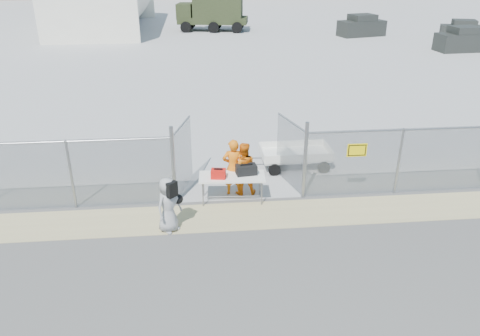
{
  "coord_description": "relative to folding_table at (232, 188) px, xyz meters",
  "views": [
    {
      "loc": [
        -1.25,
        -10.84,
        7.01
      ],
      "look_at": [
        0.0,
        2.0,
        1.1
      ],
      "focal_mm": 35.0,
      "sensor_mm": 36.0,
      "label": 1
    }
  ],
  "objects": [
    {
      "name": "tarmac_inside",
      "position": [
        0.25,
        40.01,
        -0.42
      ],
      "size": [
        160.0,
        80.0,
        0.01
      ],
      "primitive_type": "cube",
      "color": "#A8A8A8",
      "rests_on": "ground"
    },
    {
      "name": "utility_trailer",
      "position": [
        2.47,
        2.38,
        -0.04
      ],
      "size": [
        3.24,
        1.71,
        0.78
      ],
      "primitive_type": null,
      "rotation": [
        0.0,
        0.0,
        0.02
      ],
      "color": "white",
      "rests_on": "ground"
    },
    {
      "name": "orange_bag",
      "position": [
        -0.42,
        -0.1,
        0.56
      ],
      "size": [
        0.48,
        0.36,
        0.27
      ],
      "primitive_type": "cube",
      "rotation": [
        0.0,
        0.0,
        -0.16
      ],
      "color": "red",
      "rests_on": "folding_table"
    },
    {
      "name": "black_duffel",
      "position": [
        0.45,
        0.08,
        0.58
      ],
      "size": [
        0.67,
        0.45,
        0.3
      ],
      "primitive_type": "cube",
      "rotation": [
        0.0,
        0.0,
        0.14
      ],
      "color": "black",
      "rests_on": "folding_table"
    },
    {
      "name": "parked_vehicle_mid",
      "position": [
        23.06,
        28.18,
        0.41
      ],
      "size": [
        4.05,
        2.78,
        1.68
      ],
      "primitive_type": null,
      "rotation": [
        0.0,
        0.0,
        -0.33
      ],
      "color": "#282B28",
      "rests_on": "ground"
    },
    {
      "name": "chain_link_fence",
      "position": [
        0.25,
        0.01,
        0.67
      ],
      "size": [
        40.0,
        0.2,
        2.2
      ],
      "primitive_type": null,
      "color": "gray",
      "rests_on": "ground"
    },
    {
      "name": "folding_table",
      "position": [
        0.0,
        0.0,
        0.0
      ],
      "size": [
        2.05,
        0.94,
        0.85
      ],
      "primitive_type": null,
      "rotation": [
        0.0,
        0.0,
        -0.06
      ],
      "color": "white",
      "rests_on": "ground"
    },
    {
      "name": "dirt_strip",
      "position": [
        0.25,
        -0.99,
        -0.42
      ],
      "size": [
        44.0,
        1.6,
        0.01
      ],
      "primitive_type": "cube",
      "color": "tan",
      "rests_on": "ground"
    },
    {
      "name": "military_truck",
      "position": [
        1.0,
        35.52,
        1.2
      ],
      "size": [
        7.14,
        3.65,
        3.25
      ],
      "primitive_type": null,
      "rotation": [
        0.0,
        0.0,
        -0.17
      ],
      "color": "#2A321A",
      "rests_on": "ground"
    },
    {
      "name": "parked_vehicle_far",
      "position": [
        20.13,
        22.88,
        0.5
      ],
      "size": [
        4.24,
        2.17,
        1.86
      ],
      "primitive_type": null,
      "rotation": [
        0.0,
        0.0,
        0.08
      ],
      "color": "#282B28",
      "rests_on": "ground"
    },
    {
      "name": "parked_vehicle_near",
      "position": [
        14.65,
        30.97,
        0.53
      ],
      "size": [
        4.58,
        2.94,
        1.92
      ],
      "primitive_type": null,
      "rotation": [
        0.0,
        0.0,
        0.26
      ],
      "color": "#282B28",
      "rests_on": "ground"
    },
    {
      "name": "security_worker_left",
      "position": [
        0.08,
        0.46,
        0.5
      ],
      "size": [
        0.7,
        0.47,
        1.86
      ],
      "primitive_type": "imported",
      "rotation": [
        0.0,
        0.0,
        3.1
      ],
      "color": "orange",
      "rests_on": "ground"
    },
    {
      "name": "visitor",
      "position": [
        -1.86,
        -1.55,
        0.37
      ],
      "size": [
        0.91,
        0.91,
        1.6
      ],
      "primitive_type": "imported",
      "rotation": [
        0.0,
        0.0,
        0.78
      ],
      "color": "#99999A",
      "rests_on": "ground"
    },
    {
      "name": "ground",
      "position": [
        0.25,
        -1.99,
        -0.43
      ],
      "size": [
        160.0,
        160.0,
        0.0
      ],
      "primitive_type": "plane",
      "color": "#434343"
    },
    {
      "name": "security_worker_right",
      "position": [
        0.39,
        0.46,
        0.44
      ],
      "size": [
        0.85,
        0.67,
        1.73
      ],
      "primitive_type": "imported",
      "rotation": [
        0.0,
        0.0,
        3.16
      ],
      "color": "orange",
      "rests_on": "ground"
    }
  ]
}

